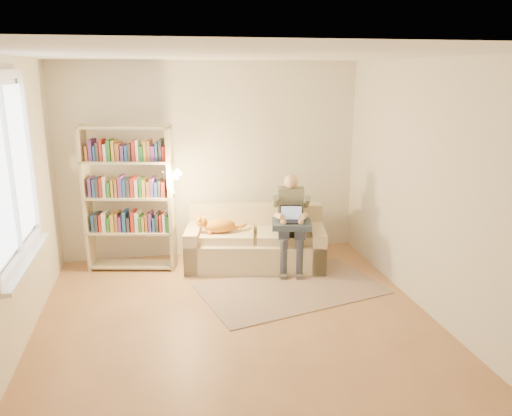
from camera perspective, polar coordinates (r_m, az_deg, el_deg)
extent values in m
plane|color=#9A6B46|center=(5.06, -1.83, -13.81)|extent=(4.50, 4.50, 0.00)
cube|color=white|center=(4.42, -2.13, 17.11)|extent=(4.00, 4.50, 0.02)
cube|color=silver|center=(4.69, -26.86, -0.73)|extent=(0.02, 4.50, 2.60)
cube|color=silver|center=(5.27, 20.04, 1.65)|extent=(0.02, 4.50, 2.60)
cube|color=silver|center=(6.75, -5.15, 5.38)|extent=(4.00, 0.02, 2.60)
cube|color=silver|center=(2.51, 6.76, -12.42)|extent=(4.00, 0.02, 2.60)
plane|color=white|center=(4.79, -26.42, 3.97)|extent=(0.00, 1.50, 1.50)
cube|color=white|center=(4.99, -25.23, -4.94)|extent=(0.05, 1.50, 0.08)
cube|color=white|center=(4.79, -26.30, 3.98)|extent=(0.04, 0.05, 1.50)
cube|color=white|center=(4.99, -24.72, -5.46)|extent=(0.12, 1.52, 0.04)
cube|color=beige|center=(6.54, -0.07, -5.02)|extent=(1.89, 1.15, 0.37)
cube|color=beige|center=(6.71, -0.05, -1.09)|extent=(1.77, 0.54, 0.38)
cube|color=beige|center=(6.57, -7.05, -4.31)|extent=(0.34, 0.81, 0.53)
cube|color=beige|center=(6.55, 6.92, -4.36)|extent=(0.34, 0.81, 0.53)
cube|color=beige|center=(6.43, -3.63, -3.15)|extent=(0.84, 0.67, 0.11)
cube|color=beige|center=(6.42, 3.47, -3.17)|extent=(0.84, 0.67, 0.11)
cube|color=slate|center=(6.37, 3.98, 0.37)|extent=(0.36, 0.24, 0.45)
sphere|color=#DFAB83|center=(6.28, 4.04, 3.06)|extent=(0.18, 0.18, 0.18)
cube|color=#343A4A|center=(6.24, 3.14, -2.52)|extent=(0.20, 0.39, 0.14)
cube|color=#343A4A|center=(6.25, 4.94, -2.52)|extent=(0.20, 0.39, 0.14)
cylinder|color=#343A4A|center=(6.17, 3.17, -5.71)|extent=(0.09, 0.09, 0.49)
cylinder|color=#343A4A|center=(6.18, 4.99, -5.71)|extent=(0.09, 0.09, 0.49)
ellipsoid|color=#FF9F31|center=(6.36, -3.67, -2.02)|extent=(0.43, 0.29, 0.18)
sphere|color=#FF9F31|center=(6.33, -5.75, -1.58)|extent=(0.14, 0.14, 0.14)
cylinder|color=#FF9F31|center=(6.40, -1.76, -2.21)|extent=(0.20, 0.08, 0.06)
cube|color=#2C3B4D|center=(6.21, 3.29, -1.82)|extent=(0.55, 0.48, 0.07)
cube|color=black|center=(6.16, 3.31, -1.51)|extent=(0.32, 0.25, 0.01)
cube|color=black|center=(6.23, 3.28, -0.51)|extent=(0.29, 0.11, 0.19)
plane|color=#8CA5CC|center=(6.23, 3.28, -0.51)|extent=(0.26, 0.11, 0.25)
cube|color=beige|center=(6.58, -18.76, 1.00)|extent=(0.10, 0.28, 1.85)
cube|color=beige|center=(6.31, -9.64, 1.02)|extent=(0.10, 0.28, 1.85)
cube|color=beige|center=(6.69, -13.80, -6.26)|extent=(1.13, 0.50, 0.03)
cube|color=beige|center=(6.54, -14.06, -2.59)|extent=(1.13, 0.50, 0.03)
cube|color=beige|center=(6.42, -14.31, 1.23)|extent=(1.13, 0.50, 0.03)
cube|color=beige|center=(6.32, -14.58, 5.18)|extent=(1.13, 0.50, 0.03)
cube|color=beige|center=(6.27, -14.84, 8.96)|extent=(1.13, 0.50, 0.03)
cube|color=#B2261E|center=(6.50, -14.13, -1.54)|extent=(0.97, 0.41, 0.22)
cube|color=silver|center=(6.39, -14.39, 2.32)|extent=(0.97, 0.41, 0.22)
cube|color=#267233|center=(6.31, -14.66, 6.30)|extent=(0.97, 0.41, 0.22)
cylinder|color=beige|center=(6.31, -10.38, 1.55)|extent=(0.10, 0.10, 0.04)
cone|color=beige|center=(6.10, -9.24, 3.83)|extent=(0.15, 0.17, 0.15)
cube|color=gray|center=(5.93, 4.04, -9.17)|extent=(2.28, 1.67, 0.01)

